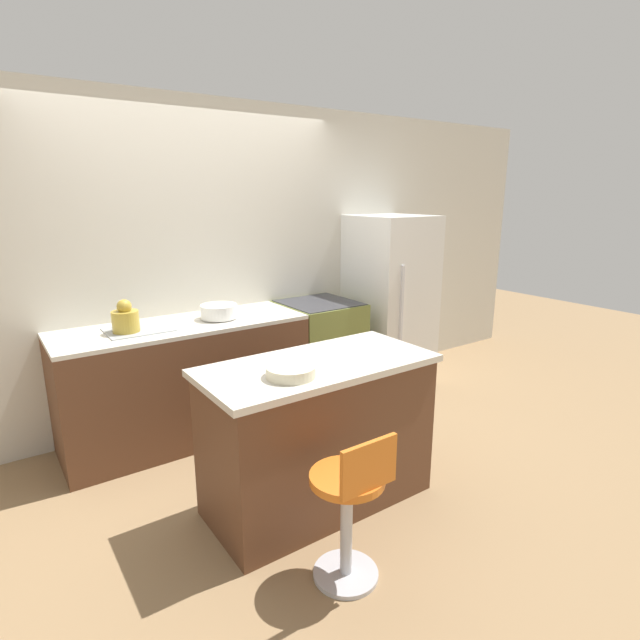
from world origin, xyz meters
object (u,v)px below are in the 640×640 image
Objects in this scene: refrigerator at (390,301)px; mixing_bowl at (219,311)px; kettle at (125,319)px; stool_chair at (350,507)px; oven_range at (319,352)px.

mixing_bowl is at bearing 179.96° from refrigerator.
refrigerator is at bearing -0.03° from kettle.
kettle is at bearing 180.00° from mixing_bowl.
kettle reaches higher than mixing_bowl.
mixing_bowl is at bearing -0.00° from kettle.
stool_chair is (-2.00, -1.90, -0.43)m from refrigerator.
oven_range is 0.91m from refrigerator.
mixing_bowl is (-0.96, -0.02, 0.51)m from oven_range.
oven_range is 1.09m from mixing_bowl.
mixing_bowl reaches higher than stool_chair.
stool_chair is 2.00m from mixing_bowl.
kettle reaches higher than oven_range.
oven_range is at bearing 0.68° from kettle.
mixing_bowl is (0.20, 1.91, 0.57)m from stool_chair.
stool_chair is (-1.16, -1.93, -0.06)m from oven_range.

